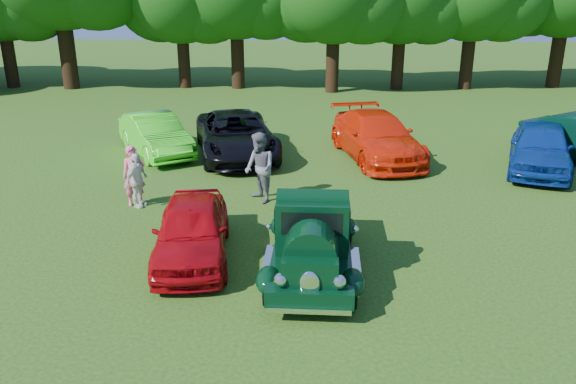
# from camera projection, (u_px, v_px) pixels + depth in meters

# --- Properties ---
(ground) EXTENTS (120.00, 120.00, 0.00)m
(ground) POSITION_uv_depth(u_px,v_px,m) (307.00, 279.00, 11.33)
(ground) COLOR #1C4610
(ground) RESTS_ON ground
(hero_pickup) EXTENTS (1.99, 4.28, 1.67)m
(hero_pickup) POSITION_uv_depth(u_px,v_px,m) (312.00, 238.00, 11.46)
(hero_pickup) COLOR black
(hero_pickup) RESTS_ON ground
(red_convertible) EXTENTS (2.11, 4.02, 1.30)m
(red_convertible) POSITION_uv_depth(u_px,v_px,m) (192.00, 230.00, 12.03)
(red_convertible) COLOR #A3070D
(red_convertible) RESTS_ON ground
(back_car_lime) EXTENTS (3.68, 4.44, 1.43)m
(back_car_lime) POSITION_uv_depth(u_px,v_px,m) (155.00, 135.00, 19.82)
(back_car_lime) COLOR #35D41C
(back_car_lime) RESTS_ON ground
(back_car_black) EXTENTS (3.91, 5.95, 1.52)m
(back_car_black) POSITION_uv_depth(u_px,v_px,m) (236.00, 135.00, 19.58)
(back_car_black) COLOR black
(back_car_black) RESTS_ON ground
(back_car_orange) EXTENTS (3.46, 5.70, 1.55)m
(back_car_orange) POSITION_uv_depth(u_px,v_px,m) (376.00, 136.00, 19.33)
(back_car_orange) COLOR red
(back_car_orange) RESTS_ON ground
(back_car_blue) EXTENTS (3.18, 4.91, 1.55)m
(back_car_blue) POSITION_uv_depth(u_px,v_px,m) (541.00, 147.00, 17.95)
(back_car_blue) COLOR navy
(back_car_blue) RESTS_ON ground
(spectator_pink) EXTENTS (0.71, 0.62, 1.64)m
(spectator_pink) POSITION_uv_depth(u_px,v_px,m) (134.00, 176.00, 15.02)
(spectator_pink) COLOR #E55E82
(spectator_pink) RESTS_ON ground
(spectator_grey) EXTENTS (1.12, 1.18, 1.93)m
(spectator_grey) POSITION_uv_depth(u_px,v_px,m) (260.00, 168.00, 15.21)
(spectator_grey) COLOR slate
(spectator_grey) RESTS_ON ground
(spectator_white) EXTENTS (0.61, 0.93, 1.48)m
(spectator_white) POSITION_uv_depth(u_px,v_px,m) (137.00, 180.00, 14.91)
(spectator_white) COLOR silver
(spectator_white) RESTS_ON ground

